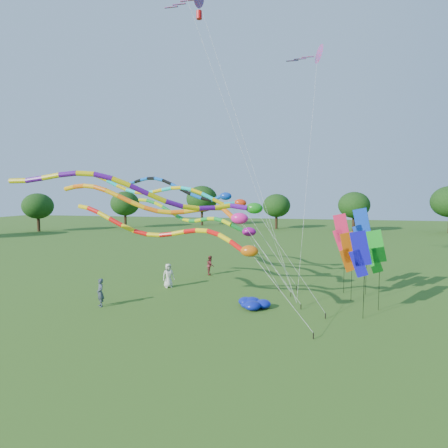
% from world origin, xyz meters
% --- Properties ---
extents(ground, '(160.00, 160.00, 0.00)m').
position_xyz_m(ground, '(0.00, 0.00, 0.00)').
color(ground, '#265817').
rests_on(ground, ground).
extents(tree_ring, '(117.51, 120.25, 9.70)m').
position_xyz_m(tree_ring, '(-3.24, -0.01, 5.75)').
color(tree_ring, '#382314').
rests_on(tree_ring, ground).
extents(tube_kite_red, '(13.19, 2.63, 6.45)m').
position_xyz_m(tube_kite_red, '(-3.43, 1.17, 4.44)').
color(tube_kite_red, black).
rests_on(tube_kite_red, ground).
extents(tube_kite_orange, '(14.98, 1.11, 7.74)m').
position_xyz_m(tube_kite_orange, '(-4.98, 4.12, 5.78)').
color(tube_kite_orange, black).
rests_on(tube_kite_orange, ground).
extents(tube_kite_purple, '(14.49, 4.89, 8.21)m').
position_xyz_m(tube_kite_purple, '(-3.70, -0.27, 6.46)').
color(tube_kite_purple, black).
rests_on(tube_kite_purple, ground).
extents(tube_kite_blue, '(14.49, 4.41, 8.46)m').
position_xyz_m(tube_kite_blue, '(-6.78, 9.55, 6.94)').
color(tube_kite_blue, black).
rests_on(tube_kite_blue, ground).
extents(tube_kite_cyan, '(14.26, 1.12, 8.40)m').
position_xyz_m(tube_kite_cyan, '(-5.40, 7.50, 6.49)').
color(tube_kite_cyan, black).
rests_on(tube_kite_cyan, ground).
extents(tube_kite_green, '(12.81, 5.81, 6.71)m').
position_xyz_m(tube_kite_green, '(-4.44, 9.32, 4.62)').
color(tube_kite_green, black).
rests_on(tube_kite_green, ground).
extents(delta_kite_high_c, '(3.08, 8.25, 17.95)m').
position_xyz_m(delta_kite_high_c, '(3.52, 11.35, 16.63)').
color(delta_kite_high_c, black).
rests_on(delta_kite_high_c, ground).
extents(banner_pole_green, '(1.15, 0.31, 4.58)m').
position_xyz_m(banner_pole_green, '(6.77, 4.69, 3.32)').
color(banner_pole_green, black).
rests_on(banner_pole_green, ground).
extents(banner_pole_orange, '(1.14, 0.41, 4.28)m').
position_xyz_m(banner_pole_orange, '(5.48, 6.17, 3.02)').
color(banner_pole_orange, black).
rests_on(banner_pole_orange, ground).
extents(banner_pole_violet, '(1.09, 0.55, 4.36)m').
position_xyz_m(banner_pole_violet, '(6.56, 7.99, 3.10)').
color(banner_pole_violet, black).
rests_on(banner_pole_violet, ground).
extents(banner_pole_blue_b, '(1.11, 0.50, 5.73)m').
position_xyz_m(banner_pole_blue_b, '(6.21, 6.24, 4.45)').
color(banner_pole_blue_b, black).
rests_on(banner_pole_blue_b, ground).
extents(banner_pole_blue_a, '(1.16, 0.24, 4.67)m').
position_xyz_m(banner_pole_blue_a, '(5.73, 3.03, 3.41)').
color(banner_pole_blue_a, black).
rests_on(banner_pole_blue_a, ground).
extents(banner_pole_red, '(1.16, 0.29, 5.28)m').
position_xyz_m(banner_pole_red, '(5.20, 8.09, 4.01)').
color(banner_pole_red, black).
rests_on(banner_pole_red, ground).
extents(blue_nylon_heap, '(1.31, 1.89, 0.57)m').
position_xyz_m(blue_nylon_heap, '(-0.20, 3.29, 0.25)').
color(blue_nylon_heap, '#0C1A9C').
rests_on(blue_nylon_heap, ground).
extents(person_a, '(0.97, 0.92, 1.67)m').
position_xyz_m(person_a, '(-6.41, 6.89, 0.84)').
color(person_a, silver).
rests_on(person_a, ground).
extents(person_b, '(0.71, 0.69, 1.64)m').
position_xyz_m(person_b, '(-8.65, 1.83, 0.82)').
color(person_b, '#394150').
rests_on(person_b, ground).
extents(person_c, '(0.76, 0.88, 1.54)m').
position_xyz_m(person_c, '(-4.58, 11.48, 0.77)').
color(person_c, maroon).
rests_on(person_c, ground).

